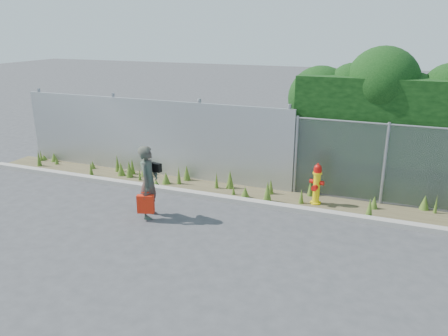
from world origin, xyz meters
name	(u,v)px	position (x,y,z in m)	size (l,w,h in m)	color
ground	(213,234)	(0.00, 0.00, 0.00)	(80.00, 80.00, 0.00)	#393A3C
curb	(241,201)	(0.00, 1.80, 0.06)	(16.00, 0.22, 0.12)	gray
weed_strip	(240,186)	(-0.30, 2.53, 0.15)	(16.00, 1.31, 0.54)	#4E442C
corrugated_fence	(150,137)	(-3.25, 3.01, 1.10)	(8.50, 0.21, 2.30)	#A3A6AA
chainlink_fence	(433,169)	(4.25, 3.00, 1.03)	(6.50, 0.07, 2.05)	gray
hedge	(444,117)	(4.42, 4.00, 2.08)	(7.66, 2.03, 3.85)	black
fire_hydrant	(317,185)	(1.72, 2.41, 0.51)	(0.35, 0.31, 1.05)	yellow
woman	(149,182)	(-1.69, 0.29, 0.84)	(0.61, 0.40, 1.68)	#0F644D
red_tote_bag	(146,204)	(-1.66, 0.07, 0.40)	(0.37, 0.14, 0.49)	red
black_shoulder_bag	(156,167)	(-1.58, 0.46, 1.15)	(0.26, 0.11, 0.20)	black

